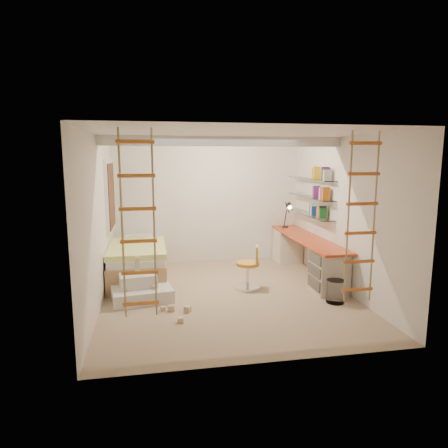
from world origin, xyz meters
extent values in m
plane|color=tan|center=(0.00, 0.00, 0.00)|extent=(4.50, 4.50, 0.00)
cube|color=white|center=(0.00, 0.30, 2.52)|extent=(4.00, 0.18, 0.16)
cube|color=white|center=(-1.97, 1.50, 1.55)|extent=(0.06, 1.15, 1.35)
cube|color=#4C2D1E|center=(-1.93, 1.50, 1.55)|extent=(0.02, 1.00, 1.20)
cylinder|color=white|center=(1.61, -0.64, 0.18)|extent=(0.29, 0.29, 0.36)
cube|color=#C43D17|center=(1.72, 0.83, 0.73)|extent=(0.55, 2.80, 0.04)
cube|color=beige|center=(1.72, 1.93, 0.35)|extent=(0.52, 0.55, 0.71)
cube|color=beige|center=(1.72, -0.17, 0.35)|extent=(0.52, 0.55, 0.71)
cube|color=#4C4742|center=(1.45, -0.17, 0.61)|extent=(0.02, 0.50, 0.18)
cube|color=#4C4742|center=(1.45, -0.17, 0.39)|extent=(0.02, 0.50, 0.18)
cube|color=#4C4742|center=(1.45, -0.17, 0.17)|extent=(0.02, 0.50, 0.18)
cube|color=white|center=(1.87, 1.13, 1.15)|extent=(0.25, 1.80, 0.01)
cube|color=white|center=(1.87, 1.13, 1.50)|extent=(0.25, 1.80, 0.01)
cube|color=white|center=(1.87, 1.13, 1.85)|extent=(0.25, 1.80, 0.01)
cube|color=#AD7F51|center=(-1.48, 1.23, 0.23)|extent=(1.00, 2.00, 0.45)
cube|color=white|center=(-1.48, 1.23, 0.51)|extent=(0.95, 1.95, 0.12)
cube|color=#E2FD35|center=(-1.48, 1.08, 0.62)|extent=(1.02, 1.60, 0.10)
cube|color=white|center=(-1.48, 2.03, 0.63)|extent=(0.55, 0.35, 0.12)
cylinder|color=black|center=(1.67, 1.98, 0.76)|extent=(0.14, 0.14, 0.02)
cylinder|color=black|center=(1.67, 1.98, 0.95)|extent=(0.02, 0.15, 0.36)
cylinder|color=black|center=(1.67, 1.88, 1.20)|extent=(0.02, 0.27, 0.20)
cone|color=black|center=(1.67, 1.76, 1.25)|extent=(0.12, 0.14, 0.15)
cylinder|color=#FFEABF|center=(1.67, 1.72, 1.22)|extent=(0.08, 0.04, 0.08)
cylinder|color=orange|center=(0.41, 0.27, 0.45)|extent=(0.49, 0.49, 0.06)
cube|color=gold|center=(0.56, 0.23, 0.62)|extent=(0.12, 0.30, 0.28)
cylinder|color=silver|center=(0.41, 0.27, 0.25)|extent=(0.06, 0.06, 0.40)
cylinder|color=silver|center=(0.41, 0.27, 0.02)|extent=(0.56, 0.56, 0.05)
cube|color=silver|center=(-1.39, 0.05, 0.10)|extent=(1.03, 0.86, 0.21)
cube|color=silver|center=(-1.45, 0.13, 0.31)|extent=(0.63, 0.55, 0.21)
cube|color=#CCB284|center=(-1.45, 0.13, 0.45)|extent=(0.09, 0.09, 0.08)
cube|color=#CCB284|center=(-1.45, 0.13, 0.53)|extent=(0.08, 0.08, 0.07)
cube|color=#CCB284|center=(-1.45, 0.13, 0.62)|extent=(0.07, 0.07, 0.12)
cube|color=#CCB284|center=(-1.19, -0.10, 0.24)|extent=(0.06, 0.06, 0.06)
cube|color=#CCB284|center=(-1.15, 0.17, 0.24)|extent=(0.06, 0.06, 0.06)
cube|color=#CCB284|center=(-1.63, -0.13, 0.24)|extent=(0.06, 0.06, 0.06)
cube|color=#CCB284|center=(-0.71, -0.56, 0.04)|extent=(0.07, 0.07, 0.07)
cube|color=#CCB284|center=(-0.95, -0.53, 0.04)|extent=(0.07, 0.07, 0.07)
cube|color=#CCB284|center=(-1.08, -0.50, 0.04)|extent=(0.07, 0.07, 0.07)
cube|color=#CCB284|center=(-0.72, -0.62, 0.04)|extent=(0.07, 0.07, 0.07)
cube|color=#CCB284|center=(-0.85, -0.98, 0.04)|extent=(0.07, 0.07, 0.07)
cube|color=#1E722D|center=(1.87, 1.13, 1.27)|extent=(0.14, 0.64, 0.22)
cube|color=#262626|center=(1.87, 1.13, 1.62)|extent=(0.14, 0.46, 0.22)
cube|color=yellow|center=(1.87, 1.13, 1.97)|extent=(0.14, 0.52, 0.22)
camera|label=1|loc=(-1.20, -6.23, 2.26)|focal=32.00mm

